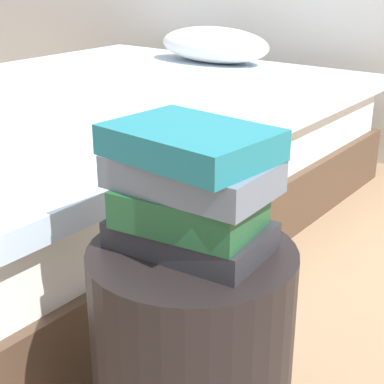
{
  "coord_description": "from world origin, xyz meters",
  "views": [
    {
      "loc": [
        0.55,
        -0.73,
        0.92
      ],
      "look_at": [
        0.0,
        0.0,
        0.55
      ],
      "focal_mm": 55.98,
      "sensor_mm": 36.0,
      "label": 1
    }
  ],
  "objects_px": {
    "side_table": "(192,358)",
    "book_charcoal": "(190,235)",
    "book_forest": "(189,208)",
    "book_slate": "(191,174)",
    "bed": "(93,150)",
    "book_teal": "(190,142)"
  },
  "relations": [
    {
      "from": "side_table",
      "to": "book_charcoal",
      "type": "relative_size",
      "value": 1.7
    },
    {
      "from": "book_forest",
      "to": "book_slate",
      "type": "xyz_separation_m",
      "value": [
        0.0,
        0.01,
        0.06
      ]
    },
    {
      "from": "book_forest",
      "to": "book_charcoal",
      "type": "bearing_deg",
      "value": 106.18
    },
    {
      "from": "bed",
      "to": "book_slate",
      "type": "distance_m",
      "value": 1.35
    },
    {
      "from": "bed",
      "to": "book_teal",
      "type": "height_order",
      "value": "book_teal"
    },
    {
      "from": "side_table",
      "to": "book_charcoal",
      "type": "xyz_separation_m",
      "value": [
        -0.01,
        0.01,
        0.25
      ]
    },
    {
      "from": "book_charcoal",
      "to": "book_teal",
      "type": "distance_m",
      "value": 0.17
    },
    {
      "from": "side_table",
      "to": "book_slate",
      "type": "relative_size",
      "value": 1.67
    },
    {
      "from": "book_charcoal",
      "to": "book_slate",
      "type": "bearing_deg",
      "value": -43.58
    },
    {
      "from": "book_slate",
      "to": "bed",
      "type": "bearing_deg",
      "value": 141.7
    },
    {
      "from": "book_charcoal",
      "to": "book_slate",
      "type": "distance_m",
      "value": 0.11
    },
    {
      "from": "bed",
      "to": "book_charcoal",
      "type": "xyz_separation_m",
      "value": [
        1.04,
        -0.76,
        0.24
      ]
    },
    {
      "from": "book_teal",
      "to": "bed",
      "type": "bearing_deg",
      "value": 148.54
    },
    {
      "from": "bed",
      "to": "side_table",
      "type": "height_order",
      "value": "bed"
    },
    {
      "from": "book_charcoal",
      "to": "book_slate",
      "type": "height_order",
      "value": "book_slate"
    },
    {
      "from": "book_charcoal",
      "to": "book_forest",
      "type": "distance_m",
      "value": 0.06
    },
    {
      "from": "side_table",
      "to": "book_slate",
      "type": "distance_m",
      "value": 0.36
    },
    {
      "from": "bed",
      "to": "book_slate",
      "type": "height_order",
      "value": "bed"
    },
    {
      "from": "book_charcoal",
      "to": "book_forest",
      "type": "bearing_deg",
      "value": -71.1
    },
    {
      "from": "book_charcoal",
      "to": "book_teal",
      "type": "relative_size",
      "value": 1.01
    },
    {
      "from": "bed",
      "to": "side_table",
      "type": "distance_m",
      "value": 1.31
    },
    {
      "from": "book_slate",
      "to": "book_teal",
      "type": "relative_size",
      "value": 1.03
    }
  ]
}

